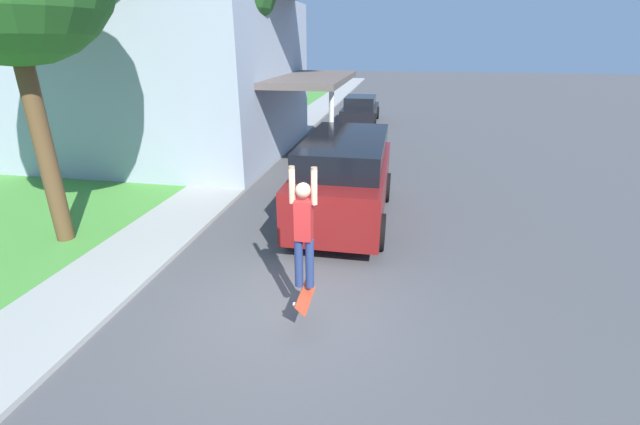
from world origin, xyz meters
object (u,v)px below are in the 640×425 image
Objects in this scene: suv_parked at (345,177)px; car_down_street at (360,110)px; skateboard at (305,297)px; skateboarder at (304,228)px.

suv_parked reaches higher than car_down_street.
skateboard is at bearing -90.16° from suv_parked.
car_down_street is at bearing 93.92° from suv_parked.
suv_parked is at bearing -86.08° from car_down_street.
skateboard is (-0.01, -4.42, -0.58)m from suv_parked.
suv_parked is 5.87× the size of skateboard.
skateboard is (0.04, -0.14, -1.09)m from skateboarder.
suv_parked is at bearing 89.84° from skateboard.
suv_parked reaches higher than skateboard.
skateboarder is (0.89, -17.99, 0.94)m from car_down_street.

